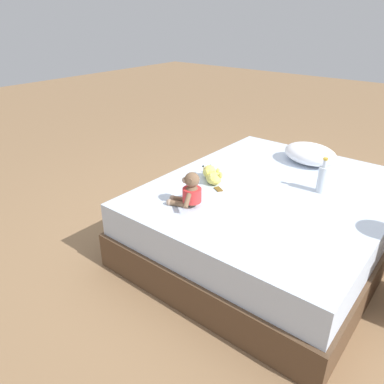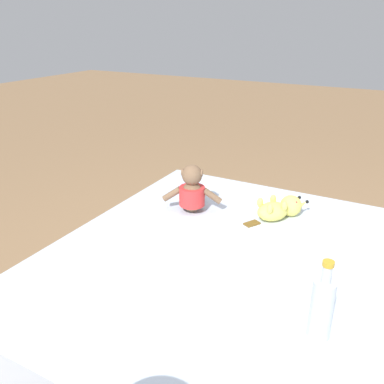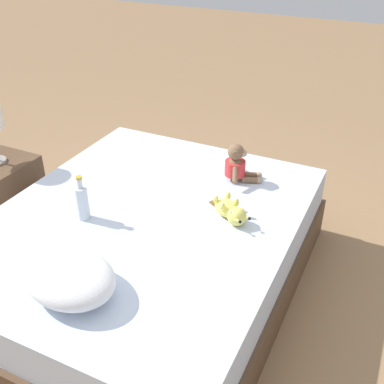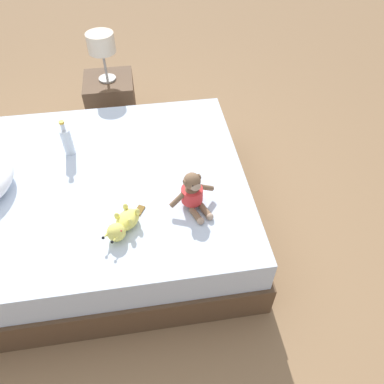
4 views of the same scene
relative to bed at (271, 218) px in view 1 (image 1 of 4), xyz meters
name	(u,v)px [view 1 (image 1 of 4)]	position (x,y,z in m)	size (l,w,h in m)	color
ground_plane	(268,245)	(0.00, 0.00, -0.24)	(16.00, 16.00, 0.00)	#93704C
bed	(271,218)	(0.00, 0.00, 0.00)	(1.58, 1.93, 0.48)	brown
pillow	(310,154)	(-0.01, 0.62, 0.32)	(0.52, 0.43, 0.16)	white
plush_monkey	(190,192)	(-0.30, -0.58, 0.34)	(0.25, 0.28, 0.24)	brown
plush_yellow_creature	(212,175)	(-0.42, -0.18, 0.29)	(0.30, 0.24, 0.10)	#EAE066
glass_bottle	(322,179)	(0.27, 0.15, 0.35)	(0.06, 0.06, 0.25)	silver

